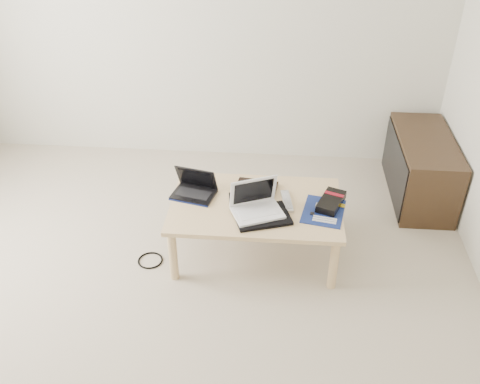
# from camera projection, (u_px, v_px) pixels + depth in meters

# --- Properties ---
(ground) EXTENTS (4.00, 4.00, 0.00)m
(ground) POSITION_uv_depth(u_px,v_px,m) (156.00, 318.00, 3.16)
(ground) COLOR #BBAC98
(ground) RESTS_ON ground
(room_shell) EXTENTS (4.20, 4.20, 2.70)m
(room_shell) POSITION_uv_depth(u_px,v_px,m) (120.00, 38.00, 2.23)
(room_shell) COLOR beige
(room_shell) RESTS_ON ground
(coffee_table) EXTENTS (1.10, 0.70, 0.40)m
(coffee_table) POSITION_uv_depth(u_px,v_px,m) (256.00, 210.00, 3.47)
(coffee_table) COLOR tan
(coffee_table) RESTS_ON ground
(media_cabinet) EXTENTS (0.41, 0.90, 0.50)m
(media_cabinet) POSITION_uv_depth(u_px,v_px,m) (420.00, 168.00, 4.10)
(media_cabinet) COLOR #3C2A18
(media_cabinet) RESTS_ON ground
(book) EXTENTS (0.30, 0.26, 0.03)m
(book) POSITION_uv_depth(u_px,v_px,m) (256.00, 190.00, 3.55)
(book) COLOR black
(book) RESTS_ON coffee_table
(netbook) EXTENTS (0.31, 0.26, 0.19)m
(netbook) POSITION_uv_depth(u_px,v_px,m) (194.00, 189.00, 3.51)
(netbook) COLOR black
(netbook) RESTS_ON coffee_table
(tablet) EXTENTS (0.27, 0.22, 0.01)m
(tablet) POSITION_uv_depth(u_px,v_px,m) (248.00, 201.00, 3.46)
(tablet) COLOR black
(tablet) RESTS_ON coffee_table
(remote) EXTENTS (0.09, 0.24, 0.02)m
(remote) POSITION_uv_depth(u_px,v_px,m) (287.00, 201.00, 3.45)
(remote) COLOR #A9A9AE
(remote) RESTS_ON coffee_table
(neoprene_sleeve) EXTENTS (0.39, 0.34, 0.02)m
(neoprene_sleeve) POSITION_uv_depth(u_px,v_px,m) (262.00, 216.00, 3.32)
(neoprene_sleeve) COLOR black
(neoprene_sleeve) RESTS_ON coffee_table
(white_laptop) EXTENTS (0.36, 0.31, 0.22)m
(white_laptop) POSITION_uv_depth(u_px,v_px,m) (256.00, 205.00, 3.32)
(white_laptop) COLOR white
(white_laptop) RESTS_ON neoprene_sleeve
(motherboard) EXTENTS (0.31, 0.36, 0.01)m
(motherboard) POSITION_uv_depth(u_px,v_px,m) (324.00, 211.00, 3.37)
(motherboard) COLOR #0B1A4C
(motherboard) RESTS_ON coffee_table
(gpu_box) EXTENTS (0.21, 0.28, 0.06)m
(gpu_box) POSITION_uv_depth(u_px,v_px,m) (331.00, 202.00, 3.41)
(gpu_box) COLOR black
(gpu_box) RESTS_ON coffee_table
(cable_coil) EXTENTS (0.11, 0.11, 0.01)m
(cable_coil) POSITION_uv_depth(u_px,v_px,m) (240.00, 203.00, 3.44)
(cable_coil) COLOR black
(cable_coil) RESTS_ON coffee_table
(floor_cable_coil) EXTENTS (0.21, 0.21, 0.01)m
(floor_cable_coil) POSITION_uv_depth(u_px,v_px,m) (150.00, 260.00, 3.58)
(floor_cable_coil) COLOR black
(floor_cable_coil) RESTS_ON ground
(floor_cable_trail) EXTENTS (0.07, 0.34, 0.01)m
(floor_cable_trail) POSITION_uv_depth(u_px,v_px,m) (171.00, 254.00, 3.64)
(floor_cable_trail) COLOR black
(floor_cable_trail) RESTS_ON ground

